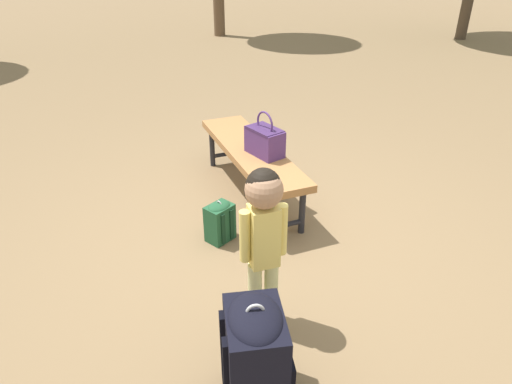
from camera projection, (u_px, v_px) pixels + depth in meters
ground_plane at (268, 247)px, 3.41m from camera, size 40.00×40.00×0.00m
park_bench at (251, 154)px, 3.92m from camera, size 1.64×0.64×0.45m
handbag at (265, 140)px, 3.72m from camera, size 0.37×0.30×0.37m
child_standing at (264, 226)px, 2.45m from camera, size 0.20×0.27×1.00m
backpack_large at (256, 354)px, 2.16m from camera, size 0.38×0.35×0.61m
backpack_small at (220, 220)px, 3.42m from camera, size 0.23×0.25×0.34m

